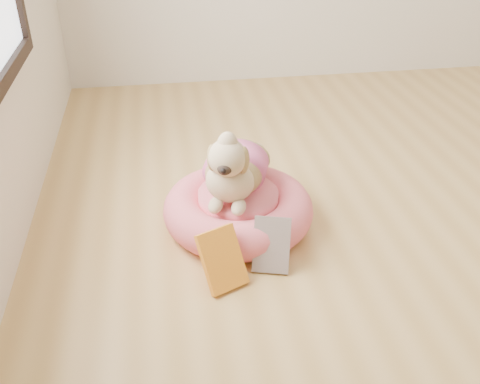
{
  "coord_description": "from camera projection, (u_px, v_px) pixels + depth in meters",
  "views": [
    {
      "loc": [
        -1.39,
        -1.57,
        1.37
      ],
      "look_at": [
        -1.08,
        0.32,
        0.2
      ],
      "focal_mm": 40.0,
      "sensor_mm": 36.0,
      "label": 1
    }
  ],
  "objects": [
    {
      "name": "book_yellow",
      "position": [
        222.0,
        259.0,
        2.0
      ],
      "size": [
        0.2,
        0.2,
        0.22
      ],
      "primitive_type": "cube",
      "rotation": [
        -0.54,
        0.0,
        0.42
      ],
      "color": "yellow",
      "rests_on": "floor"
    },
    {
      "name": "dog",
      "position": [
        234.0,
        156.0,
        2.21
      ],
      "size": [
        0.46,
        0.55,
        0.35
      ],
      "primitive_type": null,
      "rotation": [
        0.0,
        0.0,
        -0.33
      ],
      "color": "brown",
      "rests_on": "pet_bed"
    },
    {
      "name": "book_white",
      "position": [
        272.0,
        245.0,
        2.09
      ],
      "size": [
        0.17,
        0.15,
        0.21
      ],
      "primitive_type": "cube",
      "rotation": [
        -0.46,
        0.0,
        -0.29
      ],
      "color": "white",
      "rests_on": "floor"
    },
    {
      "name": "pet_bed",
      "position": [
        238.0,
        209.0,
        2.35
      ],
      "size": [
        0.66,
        0.66,
        0.17
      ],
      "color": "#E05760",
      "rests_on": "floor"
    }
  ]
}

